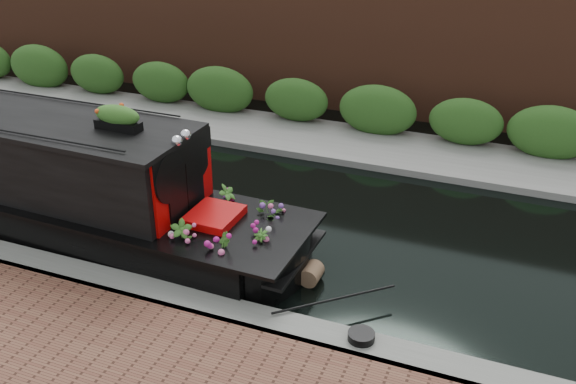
% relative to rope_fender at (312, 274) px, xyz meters
% --- Properties ---
extents(ground, '(80.00, 80.00, 0.00)m').
position_rel_rope_fender_xyz_m(ground, '(-2.91, 1.79, -0.17)').
color(ground, black).
rests_on(ground, ground).
extents(near_bank_coping, '(40.00, 0.60, 0.50)m').
position_rel_rope_fender_xyz_m(near_bank_coping, '(-2.91, -1.51, -0.17)').
color(near_bank_coping, slate).
rests_on(near_bank_coping, ground).
extents(far_bank_path, '(40.00, 2.40, 0.34)m').
position_rel_rope_fender_xyz_m(far_bank_path, '(-2.91, 5.99, -0.17)').
color(far_bank_path, gray).
rests_on(far_bank_path, ground).
extents(far_hedge, '(40.00, 1.10, 2.80)m').
position_rel_rope_fender_xyz_m(far_hedge, '(-2.91, 6.89, -0.17)').
color(far_hedge, '#28521B').
rests_on(far_hedge, ground).
extents(far_brick_wall, '(40.00, 1.00, 8.00)m').
position_rel_rope_fender_xyz_m(far_brick_wall, '(-2.91, 8.99, -0.17)').
color(far_brick_wall, '#592F1E').
rests_on(far_brick_wall, ground).
extents(rope_fender, '(0.34, 0.41, 0.34)m').
position_rel_rope_fender_xyz_m(rope_fender, '(0.00, 0.00, 0.00)').
color(rope_fender, brown).
rests_on(rope_fender, ground).
extents(coiled_mooring_rope, '(0.40, 0.40, 0.12)m').
position_rel_rope_fender_xyz_m(coiled_mooring_rope, '(1.29, -1.44, 0.14)').
color(coiled_mooring_rope, black).
rests_on(coiled_mooring_rope, near_bank_coping).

